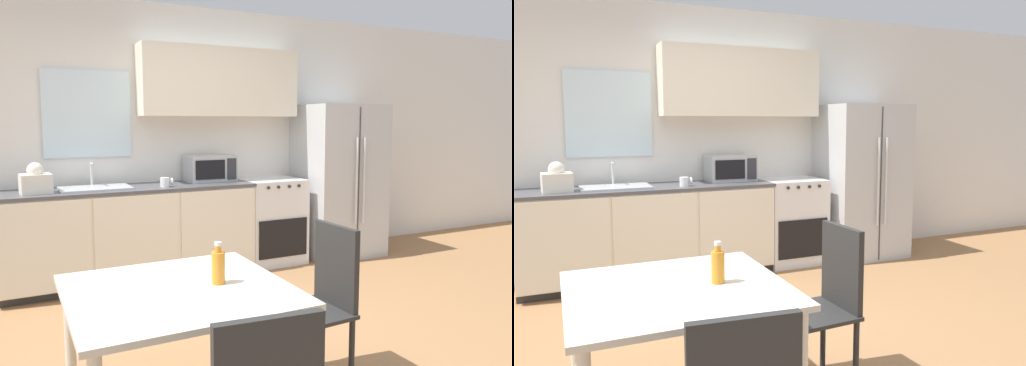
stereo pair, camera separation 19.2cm
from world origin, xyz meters
The scene contains 12 objects.
ground_plane centered at (0.00, 0.00, 0.00)m, with size 12.00×12.00×0.00m, color #9E7047.
wall_back centered at (0.12, 2.10, 1.44)m, with size 12.00×0.38×2.70m.
kitchen_counter centered at (-0.22, 1.80, 0.46)m, with size 2.38×0.63×0.91m.
oven_range centered at (1.29, 1.80, 0.45)m, with size 0.64×0.62×0.91m.
refrigerator centered at (2.14, 1.73, 0.86)m, with size 0.89×0.78×1.71m.
kitchen_sink centered at (-0.53, 1.80, 0.93)m, with size 0.63×0.44×0.23m.
microwave centered at (0.63, 1.90, 1.04)m, with size 0.49×0.34×0.27m.
coffee_mug centered at (0.09, 1.65, 0.96)m, with size 0.12×0.09×0.09m.
grocery_bag_0 centered at (-1.03, 1.72, 1.02)m, with size 0.27×0.23×0.27m.
dining_table centered at (-0.54, -0.67, 0.63)m, with size 1.04×0.99×0.73m.
dining_chair_side centered at (0.36, -0.59, 0.54)m, with size 0.42×0.42×0.93m.
drink_bottle centered at (-0.34, -0.69, 0.81)m, with size 0.07×0.07×0.21m.
Camera 1 is at (-1.24, -2.91, 1.53)m, focal length 35.00 mm.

